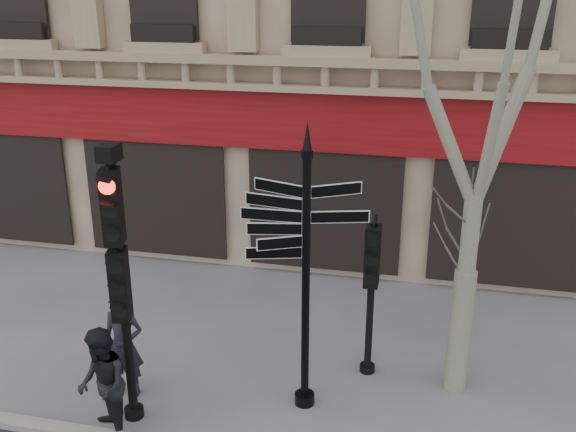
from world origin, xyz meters
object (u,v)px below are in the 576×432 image
pedestrian_a (123,344)px  pedestrian_b (102,386)px  plane_tree (492,26)px  fingerpost (306,224)px  traffic_signal_main (119,255)px  traffic_signal_secondary (372,272)px

pedestrian_a → pedestrian_b: 1.08m
plane_tree → pedestrian_a: bearing=-165.8°
pedestrian_a → fingerpost: bearing=3.2°
fingerpost → pedestrian_a: 3.62m
plane_tree → traffic_signal_main: bearing=-159.0°
fingerpost → pedestrian_a: (-2.88, -0.37, -2.15)m
fingerpost → traffic_signal_main: fingerpost is taller
traffic_signal_main → traffic_signal_secondary: size_ratio=1.60×
traffic_signal_main → traffic_signal_secondary: traffic_signal_main is taller
traffic_signal_secondary → pedestrian_a: 4.17m
plane_tree → fingerpost: bearing=-157.8°
pedestrian_a → pedestrian_b: size_ratio=1.03×
fingerpost → traffic_signal_secondary: fingerpost is taller
fingerpost → plane_tree: bearing=16.4°
traffic_signal_main → pedestrian_b: 1.93m
pedestrian_a → pedestrian_b: bearing=-83.7°
fingerpost → plane_tree: size_ratio=0.55×
fingerpost → pedestrian_b: size_ratio=2.58×
plane_tree → pedestrian_b: plane_tree is taller
traffic_signal_main → traffic_signal_secondary: bearing=15.4°
traffic_signal_secondary → pedestrian_a: size_ratio=1.48×
traffic_signal_secondary → pedestrian_b: (-3.57, -2.56, -1.00)m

